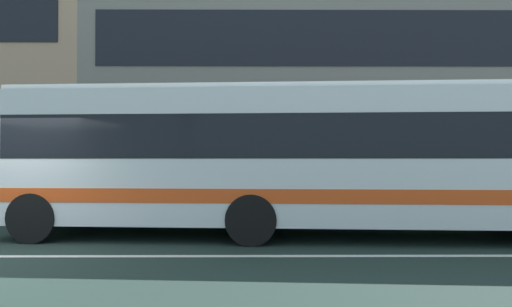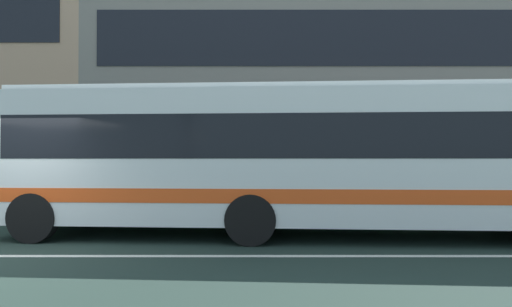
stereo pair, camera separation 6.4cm
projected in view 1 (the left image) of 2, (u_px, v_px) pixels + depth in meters
name	position (u px, v px, depth m)	size (l,w,h in m)	color
hedge_row_far	(61.00, 198.00, 13.03)	(23.92, 1.10, 1.10)	#1E5C1A
apartment_block_right	(297.00, 81.00, 22.25)	(18.36, 9.36, 11.19)	gray
transit_bus	(290.00, 155.00, 9.76)	(12.48, 3.37, 3.21)	silver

